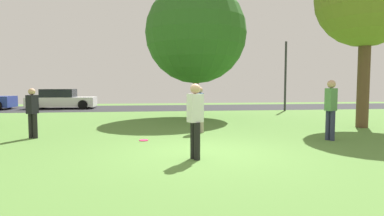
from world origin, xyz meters
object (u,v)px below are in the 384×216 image
(person_bystander, at_px, (200,108))
(person_catcher, at_px, (195,118))
(street_lamp_post, at_px, (285,76))
(frisbee_disc, at_px, (144,140))
(person_thrower, at_px, (331,107))
(person_walking, at_px, (32,111))
(oak_tree_right, at_px, (196,33))
(parked_car_white, at_px, (61,100))

(person_bystander, bearing_deg, person_catcher, 167.65)
(street_lamp_post, bearing_deg, frisbee_disc, -131.36)
(person_catcher, xyz_separation_m, frisbee_disc, (-1.19, 2.60, -0.93))
(person_bystander, height_order, frisbee_disc, person_bystander)
(person_thrower, bearing_deg, person_walking, -33.51)
(person_walking, xyz_separation_m, frisbee_disc, (3.46, -0.92, -0.85))
(person_bystander, xyz_separation_m, person_walking, (-5.38, -0.46, -0.02))
(person_walking, bearing_deg, person_thrower, -79.31)
(frisbee_disc, bearing_deg, oak_tree_right, 69.16)
(person_thrower, xyz_separation_m, street_lamp_post, (3.40, 10.91, 1.23))
(frisbee_disc, bearing_deg, person_thrower, -6.98)
(person_bystander, relative_size, person_walking, 1.02)
(person_catcher, distance_m, frisbee_disc, 3.01)
(street_lamp_post, bearing_deg, person_bystander, -128.65)
(oak_tree_right, bearing_deg, person_thrower, -68.12)
(person_thrower, distance_m, person_bystander, 4.22)
(oak_tree_right, distance_m, person_catcher, 10.10)
(oak_tree_right, relative_size, person_catcher, 4.07)
(parked_car_white, xyz_separation_m, street_lamp_post, (15.08, -4.06, 1.61))
(person_thrower, xyz_separation_m, person_bystander, (-3.67, 2.06, -0.14))
(person_thrower, distance_m, person_walking, 9.20)
(person_walking, bearing_deg, person_catcher, -106.38)
(person_walking, distance_m, frisbee_disc, 3.67)
(person_bystander, height_order, parked_car_white, person_bystander)
(parked_car_white, bearing_deg, person_thrower, -52.05)
(person_thrower, bearing_deg, person_bystander, -52.79)
(person_catcher, xyz_separation_m, street_lamp_post, (7.81, 12.83, 1.31))
(person_bystander, height_order, person_walking, person_bystander)
(oak_tree_right, height_order, frisbee_disc, oak_tree_right)
(person_thrower, distance_m, person_catcher, 4.81)
(person_walking, xyz_separation_m, street_lamp_post, (12.46, 9.31, 1.39))
(person_catcher, height_order, person_bystander, person_catcher)
(person_thrower, relative_size, person_walking, 1.16)
(frisbee_disc, height_order, parked_car_white, parked_car_white)
(oak_tree_right, xyz_separation_m, person_bystander, (-0.67, -5.43, -3.46))
(oak_tree_right, relative_size, person_bystander, 4.30)
(oak_tree_right, bearing_deg, street_lamp_post, 28.07)
(oak_tree_right, height_order, parked_car_white, oak_tree_right)
(person_walking, height_order, parked_car_white, person_walking)
(oak_tree_right, height_order, street_lamp_post, oak_tree_right)
(person_bystander, height_order, street_lamp_post, street_lamp_post)
(person_thrower, height_order, person_catcher, person_thrower)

